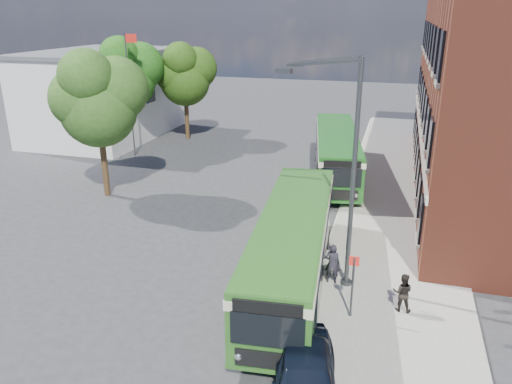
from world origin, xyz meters
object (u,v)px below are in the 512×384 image
(street_lamp, at_px, (344,173))
(parked_car, at_px, (305,379))
(bus_rear, at_px, (336,150))
(bus_front, at_px, (293,242))

(street_lamp, height_order, parked_car, street_lamp)
(street_lamp, relative_size, parked_car, 2.00)
(parked_car, bearing_deg, bus_rear, 83.52)
(street_lamp, distance_m, bus_front, 3.47)
(bus_front, bearing_deg, street_lamp, 8.37)
(bus_front, bearing_deg, bus_rear, 90.55)
(street_lamp, relative_size, bus_rear, 0.71)
(bus_front, relative_size, bus_rear, 0.98)
(street_lamp, height_order, bus_front, street_lamp)
(street_lamp, height_order, bus_rear, street_lamp)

